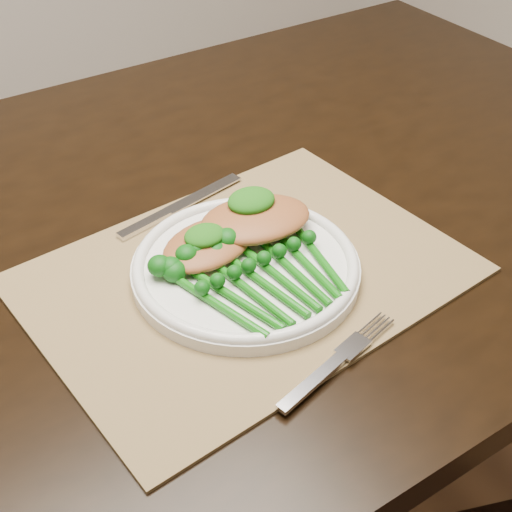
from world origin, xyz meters
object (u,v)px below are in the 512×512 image
chicken_fillet_left (208,244)px  dining_table (181,415)px  placemat (246,275)px  broccolini_bundle (269,278)px  dinner_plate (246,266)px

chicken_fillet_left → dining_table: bearing=79.6°
placemat → broccolini_bundle: size_ratio=2.44×
placemat → broccolini_bundle: bearing=-89.7°
dining_table → placemat: bearing=-77.0°
chicken_fillet_left → broccolini_bundle: 0.09m
dinner_plate → chicken_fillet_left: chicken_fillet_left is taller
placemat → broccolini_bundle: 0.05m
dining_table → chicken_fillet_left: (0.01, -0.10, 0.40)m
dining_table → broccolini_bundle: broccolini_bundle is taller
placemat → dinner_plate: 0.01m
dining_table → chicken_fillet_left: size_ratio=13.80×
dining_table → chicken_fillet_left: bearing=-85.9°
chicken_fillet_left → placemat: bearing=-71.3°
dinner_plate → dining_table: bearing=104.0°
dining_table → dinner_plate: size_ratio=6.32×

